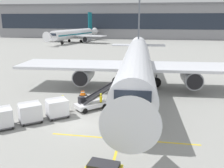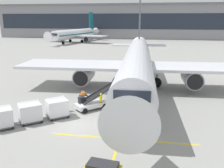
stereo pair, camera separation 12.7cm
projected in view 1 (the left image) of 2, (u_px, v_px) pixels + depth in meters
ground_plane at (79, 125)px, 22.45m from camera, size 600.00×600.00×0.00m
parked_airplane at (137, 63)px, 33.27m from camera, size 32.35×41.90×14.09m
belt_loader at (93, 101)px, 26.41m from camera, size 4.74×4.72×2.67m
baggage_cart_lead at (57, 108)px, 24.00m from camera, size 2.63×2.50×1.91m
baggage_cart_second at (30, 112)px, 22.84m from camera, size 2.63×2.50×1.91m
baggage_cart_third at (1, 118)px, 21.54m from camera, size 2.63×2.50×1.91m
ground_crew_by_loader at (54, 110)px, 23.32m from camera, size 0.57×0.30×1.74m
ground_crew_by_carts at (101, 100)px, 26.21m from camera, size 0.29×0.57×1.74m
ground_crew_marshaller at (56, 107)px, 24.25m from camera, size 0.46×0.43×1.74m
ground_crew_wingwalker at (63, 102)px, 25.57m from camera, size 0.29×0.57×1.74m
safety_cone_engine_keepout at (82, 93)px, 30.99m from camera, size 0.64×0.64×0.73m
safety_cone_wingtip at (84, 93)px, 30.99m from camera, size 0.66×0.66×0.74m
apron_guidance_line_lead_in at (134, 90)px, 33.51m from camera, size 0.20×110.00×0.01m
apron_guidance_line_stop_bar at (124, 139)px, 19.83m from camera, size 12.00×0.20×0.01m
terminal_building at (126, 21)px, 121.95m from camera, size 124.42×21.01×15.97m
distant_airplane at (74, 34)px, 98.09m from camera, size 26.80×35.44×11.95m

